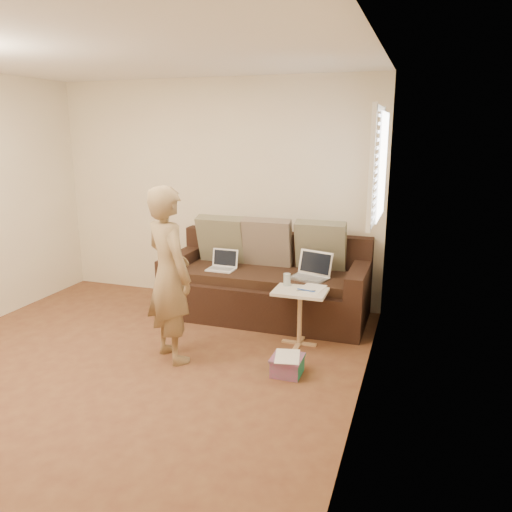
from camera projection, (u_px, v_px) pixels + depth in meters
name	position (u px, v px, depth m)	size (l,w,h in m)	color
floor	(113.00, 377.00, 4.23)	(4.50, 4.50, 0.00)	#583020
ceiling	(88.00, 46.00, 3.59)	(4.50, 4.50, 0.00)	white
wall_back	(215.00, 192.00, 5.98)	(4.00, 4.00, 0.00)	beige
wall_right	(361.00, 243.00, 3.29)	(4.50, 4.50, 0.00)	beige
window_blinds	(379.00, 166.00, 4.59)	(0.12, 0.88, 1.08)	white
sofa	(266.00, 279.00, 5.51)	(2.20, 0.95, 0.85)	black
pillow_left	(222.00, 239.00, 5.79)	(0.55, 0.14, 0.55)	#6D6750
pillow_mid	(267.00, 243.00, 5.63)	(0.55, 0.14, 0.55)	brown
pillow_right	(321.00, 246.00, 5.48)	(0.55, 0.14, 0.55)	#6D6750
laptop_silver	(308.00, 279.00, 5.19)	(0.38, 0.28, 0.26)	#B7BABC
laptop_white	(221.00, 270.00, 5.52)	(0.30, 0.22, 0.22)	white
person	(169.00, 275.00, 4.40)	(0.57, 0.39, 1.57)	olive
side_table	(300.00, 317.00, 4.81)	(0.50, 0.35, 0.55)	silver
drinking_glass	(287.00, 280.00, 4.87)	(0.07, 0.07, 0.12)	silver
scissors	(306.00, 291.00, 4.71)	(0.18, 0.10, 0.02)	silver
paper_on_table	(312.00, 288.00, 4.79)	(0.21, 0.30, 0.00)	white
striped_box	(287.00, 365.00, 4.25)	(0.26, 0.26, 0.17)	#D31F82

